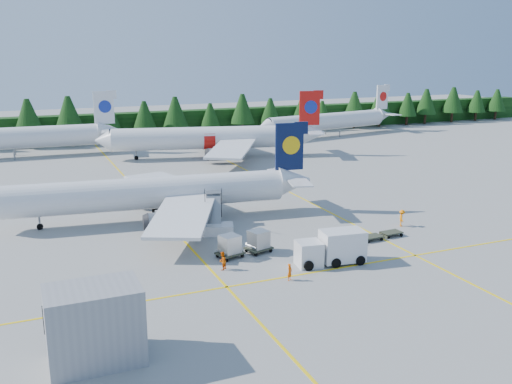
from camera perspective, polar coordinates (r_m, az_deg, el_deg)
name	(u,v)px	position (r m, az deg, el deg)	size (l,w,h in m)	color
ground	(332,245)	(60.64, 7.63, -5.26)	(320.00, 320.00, 0.00)	gray
taxi_stripe_a	(156,211)	(73.55, -9.93, -1.88)	(0.25, 120.00, 0.01)	yellow
taxi_stripe_b	(297,196)	(80.19, 4.10, -0.37)	(0.25, 120.00, 0.01)	yellow
taxi_stripe_cross	(364,264)	(55.89, 10.76, -7.08)	(80.00, 0.25, 0.01)	yellow
treeline_hedge	(153,125)	(135.43, -10.27, 6.64)	(220.00, 4.00, 6.00)	black
terminal_building	(95,325)	(39.28, -15.84, -12.67)	(6.00, 4.00, 5.20)	gray
airliner_navy	(143,194)	(68.58, -11.27, -0.21)	(38.27, 31.31, 11.15)	silver
airliner_red	(205,138)	(108.23, -5.10, 5.36)	(41.65, 33.88, 12.30)	silver
airliner_far_right	(323,122)	(135.57, 6.73, 7.01)	(38.85, 10.57, 11.39)	silver
airstairs	(214,226)	(63.73, -4.26, -3.41)	(4.82, 6.55, 3.89)	silver
service_truck	(331,248)	(55.01, 7.47, -5.55)	(6.84, 3.23, 3.18)	silver
dolly_train	(361,239)	(61.73, 10.47, -4.60)	(10.83, 2.58, 0.13)	#2E3325
uld_pair	(244,243)	(56.87, -1.17, -5.08)	(6.07, 2.76, 1.91)	#2E3325
crew_a	(290,272)	(51.05, 3.39, -7.99)	(0.57, 0.37, 1.56)	#EC5404
crew_b	(222,261)	(53.34, -3.38, -6.88)	(0.86, 0.67, 1.77)	#DA5104
crew_c	(402,218)	(68.16, 14.38, -2.54)	(0.81, 0.55, 1.95)	orange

